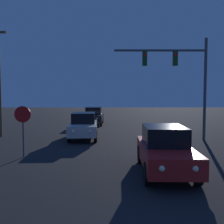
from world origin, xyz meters
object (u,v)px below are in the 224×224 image
(stop_sign, at_px, (23,121))
(traffic_signal_mast, at_px, (182,72))
(car_near, at_px, (165,149))
(car_mid, at_px, (84,125))
(car_far, at_px, (94,116))

(stop_sign, bearing_deg, traffic_signal_mast, 27.62)
(car_near, relative_size, traffic_signal_mast, 0.67)
(car_mid, relative_size, car_far, 1.01)
(traffic_signal_mast, bearing_deg, car_near, -110.08)
(car_mid, bearing_deg, stop_sign, 63.25)
(car_near, bearing_deg, traffic_signal_mast, -108.68)
(traffic_signal_mast, height_order, stop_sign, traffic_signal_mast)
(car_mid, bearing_deg, traffic_signal_mast, 171.46)
(car_mid, xyz_separation_m, traffic_signal_mast, (6.41, -0.61, 3.52))
(car_near, distance_m, car_mid, 8.39)
(car_mid, height_order, stop_sign, stop_sign)
(car_near, height_order, stop_sign, stop_sign)
(car_near, relative_size, car_far, 1.00)
(car_near, bearing_deg, car_far, -74.75)
(car_far, distance_m, traffic_signal_mast, 11.31)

